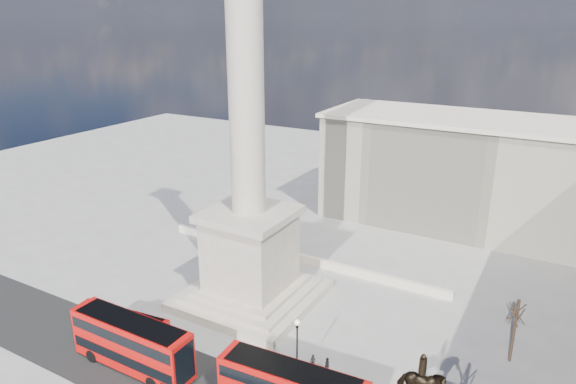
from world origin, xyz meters
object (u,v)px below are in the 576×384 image
at_px(red_bus_b, 133,344).
at_px(pedestrian_crossing, 327,366).
at_px(pedestrian_walking, 313,362).
at_px(victorian_lamp, 297,345).
at_px(nelsons_column, 249,192).
at_px(red_bus_a, 122,331).

bearing_deg(red_bus_b, pedestrian_crossing, 26.77).
xyz_separation_m(pedestrian_walking, pedestrian_crossing, (1.39, 0.03, 0.10)).
bearing_deg(victorian_lamp, pedestrian_walking, 68.48).
bearing_deg(pedestrian_crossing, pedestrian_walking, 83.45).
bearing_deg(pedestrian_crossing, nelsons_column, 52.38).
xyz_separation_m(victorian_lamp, pedestrian_walking, (0.70, 1.77, -2.75)).
distance_m(victorian_lamp, pedestrian_crossing, 3.83).
bearing_deg(nelsons_column, red_bus_b, -99.60).
relative_size(red_bus_b, pedestrian_crossing, 6.94).
height_order(red_bus_b, pedestrian_walking, red_bus_b).
bearing_deg(red_bus_a, pedestrian_walking, 14.39).
height_order(red_bus_a, pedestrian_crossing, red_bus_a).
height_order(red_bus_a, red_bus_b, red_bus_b).
height_order(red_bus_b, pedestrian_crossing, red_bus_b).
xyz_separation_m(nelsons_column, victorian_lamp, (10.94, -9.29, -9.38)).
height_order(pedestrian_walking, pedestrian_crossing, pedestrian_crossing).
height_order(red_bus_a, victorian_lamp, victorian_lamp).
relative_size(nelsons_column, pedestrian_walking, 31.77).
xyz_separation_m(red_bus_b, victorian_lamp, (13.53, 6.03, 0.92)).
relative_size(red_bus_b, victorian_lamp, 2.05).
relative_size(victorian_lamp, pedestrian_crossing, 3.39).
relative_size(red_bus_b, pedestrian_walking, 7.85).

